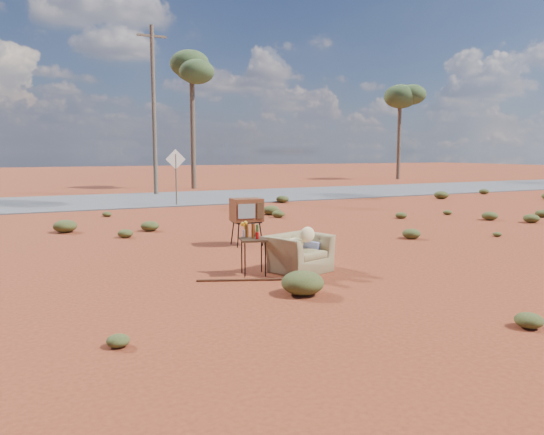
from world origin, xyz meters
name	(u,v)px	position (x,y,z in m)	size (l,w,h in m)	color
ground	(278,272)	(0.00, 0.00, 0.00)	(140.00, 140.00, 0.00)	brown
highway	(124,200)	(0.00, 15.00, 0.02)	(140.00, 7.00, 0.04)	#565659
armchair	(301,248)	(0.41, -0.09, 0.41)	(1.28, 1.06, 0.87)	olive
tv_unit	(247,211)	(0.54, 2.69, 0.79)	(0.69, 0.57, 1.06)	black
side_table	(251,237)	(-0.50, 0.02, 0.65)	(0.53, 0.53, 0.89)	#362413
rusty_bar	(241,280)	(-0.85, -0.34, 0.02)	(0.04, 0.04, 1.44)	#4F2415
road_sign	(176,167)	(1.50, 12.00, 1.50)	(0.78, 0.06, 2.19)	brown
eucalyptus_center	(192,73)	(5.00, 21.00, 6.43)	(3.20, 3.20, 7.60)	brown
eucalyptus_right	(400,100)	(22.00, 24.00, 5.94)	(3.20, 3.20, 7.10)	brown
utility_pole_center	(154,108)	(2.00, 17.50, 4.15)	(1.40, 0.20, 8.00)	brown
scrub_patch	(168,233)	(-0.82, 4.41, 0.14)	(17.49, 8.07, 0.33)	#4A5123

